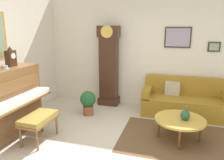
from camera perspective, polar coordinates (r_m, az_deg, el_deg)
ground_plane at (r=3.73m, az=2.52°, el=-19.16°), size 6.40×6.00×0.10m
wall_back at (r=5.53m, az=8.90°, el=7.53°), size 5.30×0.13×2.80m
area_rug at (r=4.23m, az=17.17°, el=-14.69°), size 2.10×1.50×0.01m
piano at (r=4.47m, az=-26.47°, el=-5.25°), size 0.87×1.44×1.26m
piano_bench at (r=4.06m, az=-18.73°, el=-9.75°), size 0.42×0.70×0.48m
grandfather_clock at (r=5.54m, az=-0.85°, el=3.13°), size 0.52×0.34×2.03m
couch at (r=5.30m, az=18.59°, el=-5.37°), size 1.90×0.80×0.84m
coffee_table at (r=4.08m, az=17.44°, el=-10.02°), size 0.88×0.88×0.40m
mantel_clock at (r=4.50m, az=-25.09°, el=5.43°), size 0.13×0.18×0.38m
teacup at (r=4.27m, az=-26.18°, el=2.94°), size 0.12×0.12×0.06m
green_jug at (r=4.01m, az=18.68°, el=-8.75°), size 0.17×0.17×0.24m
potted_plant at (r=5.03m, az=-6.32°, el=-5.61°), size 0.36×0.36×0.56m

